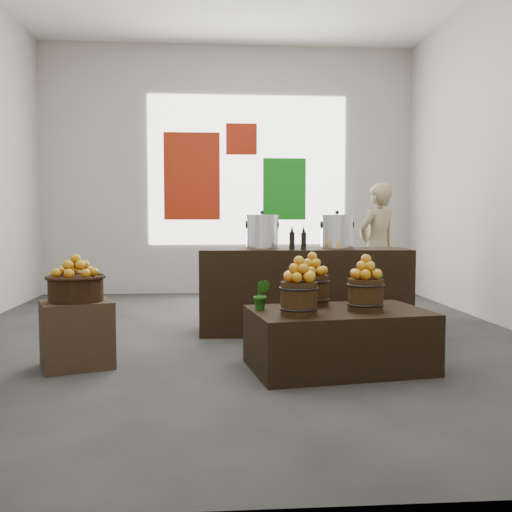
{
  "coord_description": "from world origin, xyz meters",
  "views": [
    {
      "loc": [
        -0.26,
        -5.82,
        1.23
      ],
      "look_at": [
        0.15,
        -0.4,
        0.87
      ],
      "focal_mm": 40.0,
      "sensor_mm": 36.0,
      "label": 1
    }
  ],
  "objects": [
    {
      "name": "back_wall",
      "position": [
        0.0,
        3.5,
        2.0
      ],
      "size": [
        6.0,
        0.04,
        4.0
      ],
      "primitive_type": "cube",
      "color": "#B4AFA6",
      "rests_on": "ground"
    },
    {
      "name": "apples_in_basket",
      "position": [
        -1.38,
        -1.09,
        0.84
      ],
      "size": [
        0.34,
        0.34,
        0.18
      ],
      "primitive_type": null,
      "color": "#AA1205",
      "rests_on": "wicker_basket"
    },
    {
      "name": "apple_bucket_front_left",
      "position": [
        0.39,
        -1.56,
        0.62
      ],
      "size": [
        0.28,
        0.28,
        0.26
      ],
      "primitive_type": "cylinder",
      "color": "#3D2910",
      "rests_on": "display_table"
    },
    {
      "name": "crate",
      "position": [
        -1.38,
        -1.09,
        0.27
      ],
      "size": [
        0.67,
        0.62,
        0.55
      ],
      "primitive_type": "cube",
      "rotation": [
        0.0,
        0.0,
        0.37
      ],
      "color": "#4A3122",
      "rests_on": "ground"
    },
    {
      "name": "deco_red_upper",
      "position": [
        0.2,
        3.47,
        2.5
      ],
      "size": [
        0.5,
        0.04,
        0.5
      ],
      "primitive_type": "cube",
      "color": "#9C200C",
      "rests_on": "back_wall"
    },
    {
      "name": "apples_in_bucket_front_right",
      "position": [
        0.95,
        -1.39,
        0.84
      ],
      "size": [
        0.21,
        0.21,
        0.19
      ],
      "primitive_type": null,
      "color": "#AA1205",
      "rests_on": "apple_bucket_front_right"
    },
    {
      "name": "apple_bucket_front_right",
      "position": [
        0.95,
        -1.39,
        0.62
      ],
      "size": [
        0.28,
        0.28,
        0.26
      ],
      "primitive_type": "cylinder",
      "color": "#3D2910",
      "rests_on": "display_table"
    },
    {
      "name": "deco_green_right",
      "position": [
        0.9,
        3.47,
        1.7
      ],
      "size": [
        0.7,
        0.04,
        1.0
      ],
      "primitive_type": "cube",
      "color": "#127715",
      "rests_on": "back_wall"
    },
    {
      "name": "apples_in_bucket_rear",
      "position": [
        0.57,
        -1.07,
        0.84
      ],
      "size": [
        0.21,
        0.21,
        0.19
      ],
      "primitive_type": null,
      "color": "#AA1205",
      "rests_on": "apple_bucket_rear"
    },
    {
      "name": "oil_cruets",
      "position": [
        0.7,
        0.0,
        1.03
      ],
      "size": [
        0.16,
        0.07,
        0.25
      ],
      "primitive_type": null,
      "rotation": [
        0.0,
        0.0,
        -0.05
      ],
      "color": "black",
      "rests_on": "counter"
    },
    {
      "name": "apples_in_bucket_front_left",
      "position": [
        0.39,
        -1.56,
        0.84
      ],
      "size": [
        0.21,
        0.21,
        0.19
      ],
      "primitive_type": null,
      "color": "#AA1205",
      "rests_on": "apple_bucket_front_left"
    },
    {
      "name": "herb_garnish_right",
      "position": [
        1.1,
        -1.01,
        0.61
      ],
      "size": [
        0.24,
        0.21,
        0.26
      ],
      "primitive_type": "imported",
      "rotation": [
        0.0,
        0.0,
        -0.06
      ],
      "color": "#216615",
      "rests_on": "display_table"
    },
    {
      "name": "ground",
      "position": [
        0.0,
        0.0,
        0.0
      ],
      "size": [
        7.0,
        7.0,
        0.0
      ],
      "primitive_type": "plane",
      "color": "#3C3B39",
      "rests_on": "ground"
    },
    {
      "name": "shopper",
      "position": [
        1.88,
        1.5,
        0.84
      ],
      "size": [
        0.73,
        0.65,
        1.68
      ],
      "primitive_type": "imported",
      "rotation": [
        0.0,
        0.0,
        3.66
      ],
      "color": "#97835D",
      "rests_on": "ground"
    },
    {
      "name": "stock_pot_left",
      "position": [
        0.26,
        0.25,
        1.07
      ],
      "size": [
        0.34,
        0.34,
        0.34
      ],
      "primitive_type": "cylinder",
      "color": "silver",
      "rests_on": "counter"
    },
    {
      "name": "deco_red_left",
      "position": [
        -0.6,
        3.47,
        1.9
      ],
      "size": [
        0.9,
        0.04,
        1.4
      ],
      "primitive_type": "cube",
      "color": "#9C200C",
      "rests_on": "back_wall"
    },
    {
      "name": "apple_bucket_rear",
      "position": [
        0.57,
        -1.07,
        0.62
      ],
      "size": [
        0.28,
        0.28,
        0.26
      ],
      "primitive_type": "cylinder",
      "color": "#3D2910",
      "rests_on": "display_table"
    },
    {
      "name": "counter",
      "position": [
        0.71,
        0.22,
        0.45
      ],
      "size": [
        2.24,
        0.82,
        0.9
      ],
      "primitive_type": "cube",
      "rotation": [
        0.0,
        0.0,
        -0.05
      ],
      "color": "black",
      "rests_on": "ground"
    },
    {
      "name": "display_table",
      "position": [
        0.75,
        -1.31,
        0.24
      ],
      "size": [
        1.52,
        1.07,
        0.49
      ],
      "primitive_type": "cube",
      "rotation": [
        0.0,
        0.0,
        0.15
      ],
      "color": "black",
      "rests_on": "ground"
    },
    {
      "name": "wicker_basket",
      "position": [
        -1.38,
        -1.09,
        0.65
      ],
      "size": [
        0.44,
        0.44,
        0.2
      ],
      "primitive_type": "cylinder",
      "color": "black",
      "rests_on": "crate"
    },
    {
      "name": "stock_pot_center",
      "position": [
        1.06,
        0.21,
        1.07
      ],
      "size": [
        0.34,
        0.34,
        0.34
      ],
      "primitive_type": "cylinder",
      "color": "silver",
      "rests_on": "counter"
    },
    {
      "name": "herb_garnish_left",
      "position": [
        0.13,
        -1.27,
        0.61
      ],
      "size": [
        0.17,
        0.15,
        0.25
      ],
      "primitive_type": "imported",
      "rotation": [
        0.0,
        0.0,
        -0.34
      ],
      "color": "#216615",
      "rests_on": "display_table"
    },
    {
      "name": "back_opening",
      "position": [
        0.3,
        3.48,
        2.0
      ],
      "size": [
        3.2,
        0.02,
        2.4
      ],
      "primitive_type": "cube",
      "color": "white",
      "rests_on": "back_wall"
    }
  ]
}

